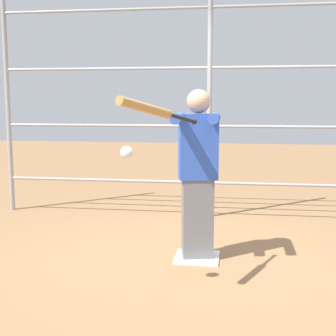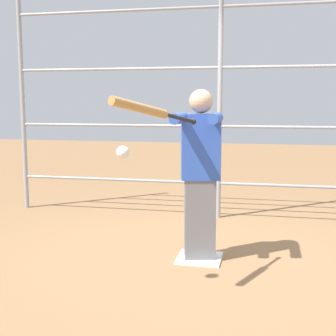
% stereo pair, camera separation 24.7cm
% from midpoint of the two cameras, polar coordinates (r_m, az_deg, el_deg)
% --- Properties ---
extents(ground_plane, '(24.00, 24.00, 0.00)m').
position_cam_midpoint_polar(ground_plane, '(4.38, 1.93, -10.98)').
color(ground_plane, olive).
extents(home_plate, '(0.40, 0.40, 0.02)m').
position_cam_midpoint_polar(home_plate, '(4.38, 1.93, -10.85)').
color(home_plate, white).
rests_on(home_plate, ground).
extents(fence_backstop, '(5.28, 0.06, 2.97)m').
position_cam_midpoint_polar(fence_backstop, '(5.74, 3.83, 8.61)').
color(fence_backstop, '#939399').
rests_on(fence_backstop, ground).
extents(batter, '(0.39, 0.58, 1.54)m').
position_cam_midpoint_polar(batter, '(4.17, 1.96, -0.18)').
color(batter, slate).
rests_on(batter, ground).
extents(baseball_bat_swinging, '(0.46, 0.84, 0.22)m').
position_cam_midpoint_polar(baseball_bat_swinging, '(3.29, -4.12, 7.10)').
color(baseball_bat_swinging, black).
extents(softball_in_flight, '(0.10, 0.10, 0.10)m').
position_cam_midpoint_polar(softball_in_flight, '(3.37, -7.13, 1.86)').
color(softball_in_flight, white).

